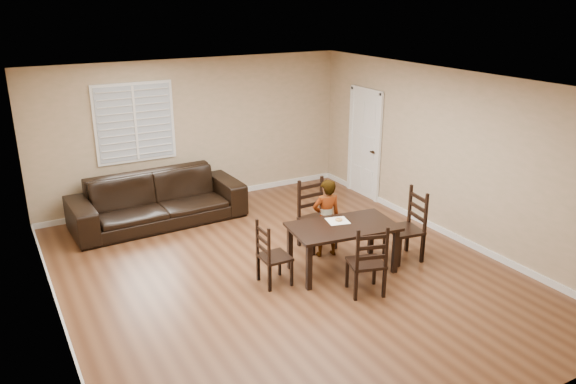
% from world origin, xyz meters
% --- Properties ---
extents(ground, '(7.00, 7.00, 0.00)m').
position_xyz_m(ground, '(0.00, 0.00, 0.00)').
color(ground, brown).
rests_on(ground, ground).
extents(room, '(6.04, 7.04, 2.72)m').
position_xyz_m(room, '(0.04, 0.18, 1.81)').
color(room, tan).
rests_on(room, ground).
extents(dining_table, '(1.59, 1.02, 0.70)m').
position_xyz_m(dining_table, '(0.77, -0.30, 0.61)').
color(dining_table, black).
rests_on(dining_table, ground).
extents(chair_near, '(0.51, 0.48, 1.08)m').
position_xyz_m(chair_near, '(0.86, 0.67, 0.49)').
color(chair_near, black).
rests_on(chair_near, ground).
extents(chair_far, '(0.55, 0.53, 1.00)m').
position_xyz_m(chair_far, '(0.64, -1.09, 0.45)').
color(chair_far, black).
rests_on(chair_far, ground).
extents(chair_left, '(0.39, 0.42, 0.91)m').
position_xyz_m(chair_left, '(-0.37, -0.17, 0.42)').
color(chair_left, black).
rests_on(chair_left, ground).
extents(chair_right, '(0.52, 0.55, 1.08)m').
position_xyz_m(chair_right, '(1.91, -0.45, 0.49)').
color(chair_right, black).
rests_on(chair_right, ground).
extents(child, '(0.49, 0.36, 1.21)m').
position_xyz_m(child, '(0.83, 0.24, 0.61)').
color(child, gray).
rests_on(child, ground).
extents(napkin, '(0.35, 0.35, 0.00)m').
position_xyz_m(napkin, '(0.79, -0.13, 0.70)').
color(napkin, '#F0E7CE').
rests_on(napkin, dining_table).
extents(donut, '(0.11, 0.11, 0.04)m').
position_xyz_m(donut, '(0.81, -0.13, 0.73)').
color(donut, '#C18745').
rests_on(donut, napkin).
extents(sofa, '(2.96, 1.25, 0.85)m').
position_xyz_m(sofa, '(-1.00, 2.75, 0.43)').
color(sofa, black).
rests_on(sofa, ground).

